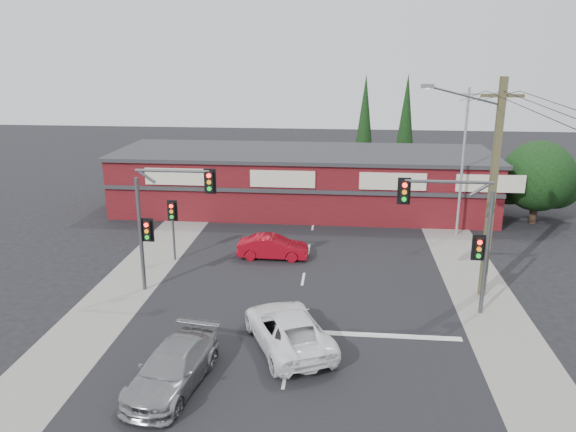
# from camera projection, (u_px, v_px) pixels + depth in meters

# --- Properties ---
(ground) EXTENTS (120.00, 120.00, 0.00)m
(ground) POSITION_uv_depth(u_px,v_px,m) (297.00, 315.00, 24.38)
(ground) COLOR black
(ground) RESTS_ON ground
(road_strip) EXTENTS (14.00, 70.00, 0.01)m
(road_strip) POSITION_uv_depth(u_px,v_px,m) (305.00, 272.00, 29.15)
(road_strip) COLOR black
(road_strip) RESTS_ON ground
(verge_left) EXTENTS (3.00, 70.00, 0.02)m
(verge_left) POSITION_uv_depth(u_px,v_px,m) (146.00, 266.00, 29.95)
(verge_left) COLOR gray
(verge_left) RESTS_ON ground
(verge_right) EXTENTS (3.00, 70.00, 0.02)m
(verge_right) POSITION_uv_depth(u_px,v_px,m) (472.00, 278.00, 28.35)
(verge_right) COLOR gray
(verge_right) RESTS_ON ground
(stop_line) EXTENTS (6.50, 0.35, 0.01)m
(stop_line) POSITION_uv_depth(u_px,v_px,m) (380.00, 335.00, 22.62)
(stop_line) COLOR silver
(stop_line) RESTS_ON ground
(white_suv) EXTENTS (4.41, 5.86, 1.48)m
(white_suv) POSITION_uv_depth(u_px,v_px,m) (288.00, 329.00, 21.64)
(white_suv) COLOR white
(white_suv) RESTS_ON ground
(silver_suv) EXTENTS (2.70, 5.10, 1.41)m
(silver_suv) POSITION_uv_depth(u_px,v_px,m) (172.00, 368.00, 19.04)
(silver_suv) COLOR gray
(silver_suv) RESTS_ON ground
(red_sedan) EXTENTS (3.88, 1.37, 1.28)m
(red_sedan) POSITION_uv_depth(u_px,v_px,m) (273.00, 247.00, 30.89)
(red_sedan) COLOR maroon
(red_sedan) RESTS_ON ground
(lane_dashes) EXTENTS (0.12, 58.75, 0.01)m
(lane_dashes) POSITION_uv_depth(u_px,v_px,m) (311.00, 237.00, 34.46)
(lane_dashes) COLOR silver
(lane_dashes) RESTS_ON ground
(shop_building) EXTENTS (27.30, 8.40, 4.22)m
(shop_building) POSITION_uv_depth(u_px,v_px,m) (303.00, 180.00, 40.07)
(shop_building) COLOR #4E0F14
(shop_building) RESTS_ON ground
(tree_cluster) EXTENTS (5.90, 5.10, 5.50)m
(tree_cluster) POSITION_uv_depth(u_px,v_px,m) (538.00, 179.00, 36.90)
(tree_cluster) COLOR #2D2116
(tree_cluster) RESTS_ON ground
(conifer_near) EXTENTS (1.80, 1.80, 9.25)m
(conifer_near) POSITION_uv_depth(u_px,v_px,m) (365.00, 122.00, 45.39)
(conifer_near) COLOR #2D2116
(conifer_near) RESTS_ON ground
(conifer_far) EXTENTS (1.80, 1.80, 9.25)m
(conifer_far) POSITION_uv_depth(u_px,v_px,m) (406.00, 119.00, 46.97)
(conifer_far) COLOR #2D2116
(conifer_far) RESTS_ON ground
(traffic_mast_left) EXTENTS (3.77, 0.27, 5.97)m
(traffic_mast_left) POSITION_uv_depth(u_px,v_px,m) (161.00, 212.00, 25.78)
(traffic_mast_left) COLOR #47494C
(traffic_mast_left) RESTS_ON ground
(traffic_mast_right) EXTENTS (3.96, 0.27, 5.97)m
(traffic_mast_right) POSITION_uv_depth(u_px,v_px,m) (461.00, 226.00, 23.57)
(traffic_mast_right) COLOR #47494C
(traffic_mast_right) RESTS_ON ground
(pedestal_signal) EXTENTS (0.55, 0.27, 3.38)m
(pedestal_signal) POSITION_uv_depth(u_px,v_px,m) (173.00, 218.00, 30.10)
(pedestal_signal) COLOR #47494C
(pedestal_signal) RESTS_ON ground
(utility_pole) EXTENTS (4.38, 0.59, 10.00)m
(utility_pole) POSITION_uv_depth(u_px,v_px,m) (490.00, 183.00, 24.91)
(utility_pole) COLOR brown
(utility_pole) RESTS_ON ground
(steel_pole) EXTENTS (1.20, 0.16, 9.00)m
(steel_pole) POSITION_uv_depth(u_px,v_px,m) (463.00, 160.00, 33.64)
(steel_pole) COLOR gray
(steel_pole) RESTS_ON ground
(power_lines) EXTENTS (2.01, 29.00, 1.22)m
(power_lines) POSITION_uv_depth(u_px,v_px,m) (545.00, 113.00, 18.65)
(power_lines) COLOR black
(power_lines) RESTS_ON ground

